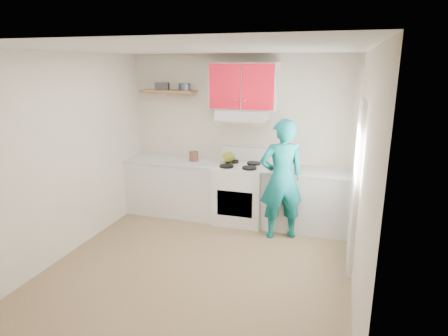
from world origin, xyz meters
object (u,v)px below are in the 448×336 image
(tin, at_px, (185,87))
(crock, at_px, (194,157))
(kettle, at_px, (228,157))
(person, at_px, (281,179))
(stove, at_px, (240,194))

(tin, relative_size, crock, 1.04)
(kettle, xyz_separation_m, crock, (-0.56, -0.07, -0.02))
(crock, bearing_deg, person, -16.49)
(stove, distance_m, crock, 0.96)
(crock, bearing_deg, tin, 148.91)
(stove, bearing_deg, person, -28.39)
(stove, height_order, person, person)
(stove, distance_m, person, 0.90)
(crock, distance_m, person, 1.57)
(tin, bearing_deg, crock, -31.09)
(kettle, bearing_deg, person, -51.00)
(stove, xyz_separation_m, tin, (-0.97, 0.17, 1.63))
(stove, relative_size, kettle, 4.44)
(tin, bearing_deg, stove, -9.81)
(stove, bearing_deg, tin, 170.19)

